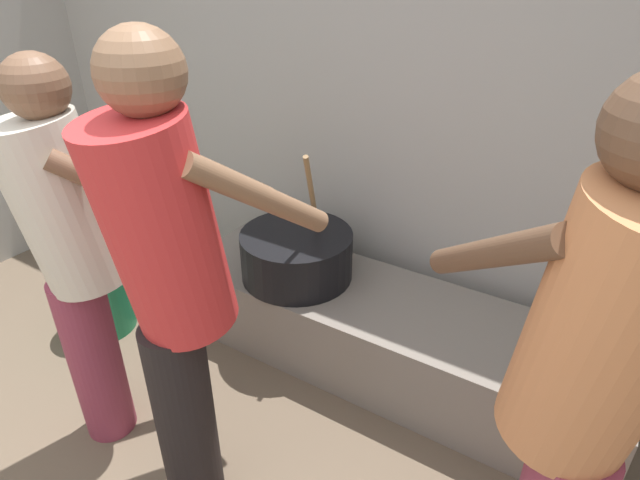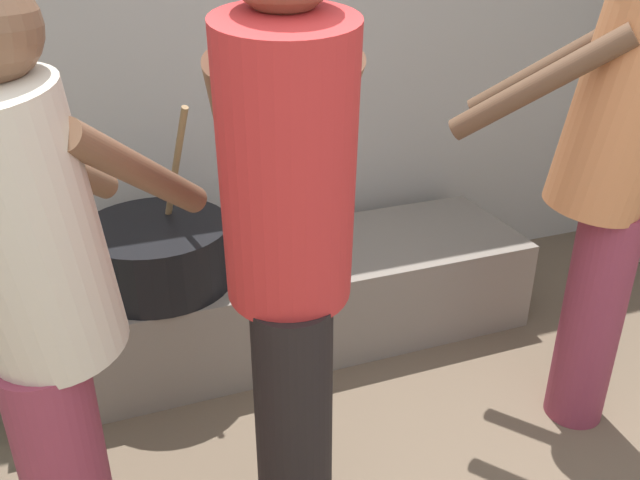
# 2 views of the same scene
# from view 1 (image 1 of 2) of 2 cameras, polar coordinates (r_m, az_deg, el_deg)

# --- Properties ---
(block_enclosure_rear) EXTENTS (4.96, 0.20, 2.39)m
(block_enclosure_rear) POSITION_cam_1_polar(r_m,az_deg,el_deg) (2.67, 7.43, 15.47)
(block_enclosure_rear) COLOR #ADA8A0
(block_enclosure_rear) RESTS_ON ground_plane
(hearth_ledge) EXTENTS (2.11, 0.60, 0.39)m
(hearth_ledge) POSITION_cam_1_polar(r_m,az_deg,el_deg) (2.58, 6.98, -10.13)
(hearth_ledge) COLOR slate
(hearth_ledge) RESTS_ON ground_plane
(cooking_pot_main) EXTENTS (0.55, 0.55, 0.69)m
(cooking_pot_main) POSITION_cam_1_polar(r_m,az_deg,el_deg) (2.56, -2.54, -1.60)
(cooking_pot_main) COLOR black
(cooking_pot_main) RESTS_ON hearth_ledge
(cook_in_red_shirt) EXTENTS (0.49, 0.74, 1.67)m
(cook_in_red_shirt) POSITION_cam_1_polar(r_m,az_deg,el_deg) (1.60, -15.74, -4.36)
(cook_in_red_shirt) COLOR black
(cook_in_red_shirt) RESTS_ON ground_plane
(cook_in_cream_shirt) EXTENTS (0.67, 0.70, 1.56)m
(cook_in_cream_shirt) POSITION_cam_1_polar(r_m,az_deg,el_deg) (2.06, -25.12, -0.73)
(cook_in_cream_shirt) COLOR #8C3347
(cook_in_cream_shirt) RESTS_ON ground_plane
(cook_in_orange_shirt) EXTENTS (0.71, 0.70, 1.66)m
(cook_in_orange_shirt) POSITION_cam_1_polar(r_m,az_deg,el_deg) (1.35, 26.79, -14.60)
(cook_in_orange_shirt) COLOR #8C3347
(cook_in_orange_shirt) RESTS_ON ground_plane
(bucket_green_plastic) EXTENTS (0.34, 0.34, 0.35)m
(bucket_green_plastic) POSITION_cam_1_polar(r_m,az_deg,el_deg) (3.06, -23.01, -6.01)
(bucket_green_plastic) COLOR #1E7A4C
(bucket_green_plastic) RESTS_ON ground_plane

